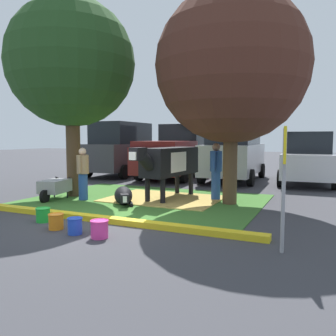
% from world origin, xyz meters
% --- Properties ---
extents(ground_plane, '(80.00, 80.00, 0.00)m').
position_xyz_m(ground_plane, '(0.00, 0.00, 0.00)').
color(ground_plane, '#38383D').
extents(grass_island, '(6.51, 4.88, 0.02)m').
position_xyz_m(grass_island, '(-0.18, 2.47, 0.01)').
color(grass_island, '#386B28').
rests_on(grass_island, ground).
extents(curb_yellow, '(7.71, 0.24, 0.12)m').
position_xyz_m(curb_yellow, '(-0.18, -0.13, 0.06)').
color(curb_yellow, yellow).
rests_on(curb_yellow, ground).
extents(hay_bedding, '(3.21, 2.41, 0.04)m').
position_xyz_m(hay_bedding, '(0.25, 2.84, 0.03)').
color(hay_bedding, tan).
rests_on(hay_bedding, ground).
extents(shade_tree_left, '(3.80, 3.80, 5.93)m').
position_xyz_m(shade_tree_left, '(-2.52, 2.24, 4.00)').
color(shade_tree_left, '#4C3823').
rests_on(shade_tree_left, ground).
extents(shade_tree_right, '(4.02, 4.02, 5.67)m').
position_xyz_m(shade_tree_right, '(2.17, 2.95, 3.65)').
color(shade_tree_right, '#4C3823').
rests_on(shade_tree_right, ground).
extents(cow_holstein, '(0.91, 3.14, 1.55)m').
position_xyz_m(cow_holstein, '(0.37, 2.93, 1.10)').
color(cow_holstein, black).
rests_on(cow_holstein, ground).
extents(calf_lying, '(1.02, 1.25, 0.48)m').
position_xyz_m(calf_lying, '(-0.43, 1.73, 0.24)').
color(calf_lying, black).
rests_on(calf_lying, ground).
extents(person_handler, '(0.34, 0.53, 1.64)m').
position_xyz_m(person_handler, '(1.66, 3.34, 0.88)').
color(person_handler, '#23478C').
rests_on(person_handler, ground).
extents(person_visitor_near, '(0.34, 0.51, 1.51)m').
position_xyz_m(person_visitor_near, '(-1.80, 1.77, 0.80)').
color(person_visitor_near, '#23478C').
rests_on(person_visitor_near, ground).
extents(wheelbarrow, '(0.76, 1.62, 0.63)m').
position_xyz_m(wheelbarrow, '(-2.60, 1.47, 0.39)').
color(wheelbarrow, gray).
rests_on(wheelbarrow, ground).
extents(parking_sign, '(0.09, 0.44, 1.96)m').
position_xyz_m(parking_sign, '(3.92, -0.61, 1.39)').
color(parking_sign, '#99999E').
rests_on(parking_sign, ground).
extents(bucket_green, '(0.31, 0.31, 0.30)m').
position_xyz_m(bucket_green, '(-0.96, -0.65, 0.16)').
color(bucket_green, green).
rests_on(bucket_green, ground).
extents(bucket_orange, '(0.31, 0.31, 0.31)m').
position_xyz_m(bucket_orange, '(-0.28, -1.00, 0.16)').
color(bucket_orange, orange).
rests_on(bucket_orange, ground).
extents(bucket_blue, '(0.29, 0.29, 0.31)m').
position_xyz_m(bucket_blue, '(0.29, -1.12, 0.16)').
color(bucket_blue, blue).
rests_on(bucket_blue, ground).
extents(bucket_pink, '(0.34, 0.34, 0.32)m').
position_xyz_m(bucket_pink, '(0.85, -1.13, 0.17)').
color(bucket_pink, '#EA3893').
rests_on(bucket_pink, ground).
extents(suv_dark_grey, '(2.23, 4.66, 2.52)m').
position_xyz_m(suv_dark_grey, '(-4.43, 8.05, 1.27)').
color(suv_dark_grey, '#3D3D42').
rests_on(suv_dark_grey, ground).
extents(pickup_truck_maroon, '(2.35, 5.46, 2.42)m').
position_xyz_m(pickup_truck_maroon, '(-1.63, 8.27, 1.11)').
color(pickup_truck_maroon, maroon).
rests_on(pickup_truck_maroon, ground).
extents(suv_black, '(2.23, 4.66, 2.52)m').
position_xyz_m(suv_black, '(1.00, 8.17, 1.27)').
color(suv_black, '#B7B7BC').
rests_on(suv_black, ground).
extents(hatchback_white, '(2.13, 4.45, 2.02)m').
position_xyz_m(hatchback_white, '(3.89, 8.39, 0.98)').
color(hatchback_white, silver).
rests_on(hatchback_white, ground).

